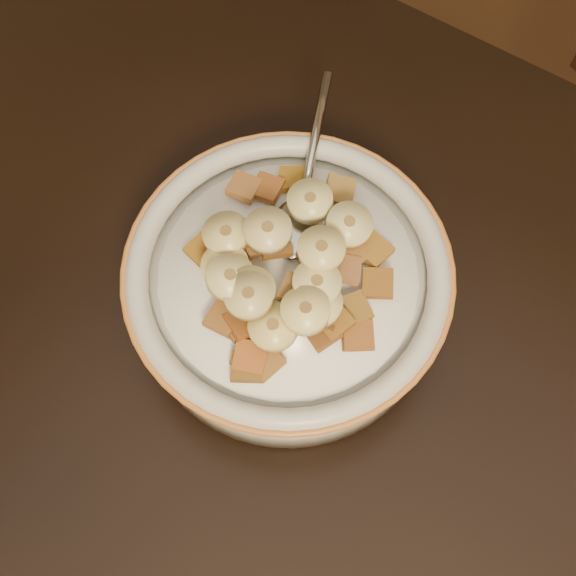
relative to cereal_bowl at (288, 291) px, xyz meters
The scene contains 41 objects.
cereal_bowl is the anchor object (origin of this frame).
milk 0.03m from the cereal_bowl, ahead, with size 0.18×0.18×0.00m, color white.
spoon 0.05m from the cereal_bowl, 114.69° to the left, with size 0.04×0.05×0.01m, color #959595.
cereal_square_0 0.07m from the cereal_bowl, 138.47° to the left, with size 0.02×0.02×0.01m, color brown.
cereal_square_1 0.07m from the cereal_bowl, 103.85° to the right, with size 0.02×0.02×0.01m, color brown.
cereal_square_2 0.08m from the cereal_bowl, 76.06° to the right, with size 0.02×0.02×0.01m, color brown.
cereal_square_3 0.06m from the cereal_bowl, 28.15° to the right, with size 0.02×0.02×0.01m, color brown.
cereal_square_4 0.07m from the cereal_bowl, ahead, with size 0.02×0.02×0.01m, color #975420.
cereal_square_5 0.06m from the cereal_bowl, 18.86° to the right, with size 0.02×0.02×0.01m, color brown.
cereal_square_6 0.05m from the cereal_bowl, 39.97° to the right, with size 0.02×0.02×0.01m, color brown.
cereal_square_7 0.07m from the cereal_bowl, 67.84° to the right, with size 0.02×0.02×0.01m, color brown.
cereal_square_8 0.08m from the cereal_bowl, 122.68° to the left, with size 0.02×0.02×0.01m, color #8D6018.
cereal_square_9 0.06m from the cereal_bowl, 96.98° to the right, with size 0.02×0.02×0.01m, color brown.
cereal_square_10 0.05m from the cereal_bowl, behind, with size 0.02×0.02×0.01m, color brown.
cereal_square_11 0.07m from the cereal_bowl, 76.08° to the right, with size 0.02×0.02×0.01m, color #9C5019.
cereal_square_12 0.06m from the cereal_bowl, 90.47° to the right, with size 0.02×0.02×0.01m, color brown.
cereal_square_13 0.07m from the cereal_bowl, 75.29° to the right, with size 0.02×0.02×0.01m, color brown.
cereal_square_14 0.06m from the cereal_bowl, 17.03° to the right, with size 0.02×0.02×0.01m, color brown.
cereal_square_15 0.08m from the cereal_bowl, 95.28° to the left, with size 0.02×0.02×0.01m, color brown.
cereal_square_16 0.08m from the cereal_bowl, 151.21° to the left, with size 0.02×0.02×0.01m, color brown.
cereal_square_17 0.05m from the cereal_bowl, 33.14° to the left, with size 0.02×0.02×0.01m, color #9A5F36.
cereal_square_18 0.06m from the cereal_bowl, 50.41° to the left, with size 0.02×0.02×0.01m, color brown.
cereal_square_19 0.07m from the cereal_bowl, 160.29° to the right, with size 0.02×0.02×0.01m, color brown.
cereal_square_20 0.07m from the cereal_bowl, 49.61° to the left, with size 0.02×0.02×0.01m, color #8C5C17.
cereal_square_21 0.06m from the cereal_bowl, 159.58° to the right, with size 0.02×0.02×0.01m, color brown.
cereal_square_22 0.05m from the cereal_bowl, 159.69° to the left, with size 0.02×0.02×0.01m, color brown.
cereal_square_23 0.06m from the cereal_bowl, ahead, with size 0.02×0.02×0.01m, color brown.
cereal_square_24 0.07m from the cereal_bowl, 25.53° to the left, with size 0.02×0.02×0.01m, color brown.
banana_slice_0 0.07m from the cereal_bowl, 66.05° to the right, with size 0.03×0.03×0.01m, color #F7DD78.
banana_slice_1 0.07m from the cereal_bowl, 168.13° to the right, with size 0.03×0.03×0.01m, color #DCD175.
banana_slice_2 0.06m from the cereal_bowl, 166.79° to the left, with size 0.03×0.03×0.01m, color beige.
banana_slice_3 0.06m from the cereal_bowl, 10.40° to the right, with size 0.03×0.03×0.01m, color #E7D880.
banana_slice_4 0.07m from the cereal_bowl, 67.68° to the left, with size 0.03×0.03×0.01m, color #D6C77C.
banana_slice_5 0.07m from the cereal_bowl, 95.38° to the right, with size 0.03×0.03×0.01m, color tan.
banana_slice_6 0.07m from the cereal_bowl, 107.31° to the left, with size 0.03×0.03×0.01m, color #D6C880.
banana_slice_7 0.06m from the cereal_bowl, 43.77° to the left, with size 0.03×0.03×0.01m, color #FFE699.
banana_slice_8 0.07m from the cereal_bowl, 38.56° to the right, with size 0.03×0.03×0.01m, color #F3E77A.
banana_slice_9 0.06m from the cereal_bowl, 23.60° to the right, with size 0.03×0.03×0.01m, color #FFEF92.
banana_slice_10 0.06m from the cereal_bowl, 98.44° to the right, with size 0.03×0.03×0.01m, color #CDBB79.
banana_slice_11 0.07m from the cereal_bowl, 120.99° to the right, with size 0.03×0.03×0.01m, color #FBE18F.
banana_slice_12 0.06m from the cereal_bowl, 137.46° to the right, with size 0.03×0.03×0.01m, color #E9CD81.
Camera 1 is at (-0.10, -0.03, 1.24)m, focal length 45.00 mm.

